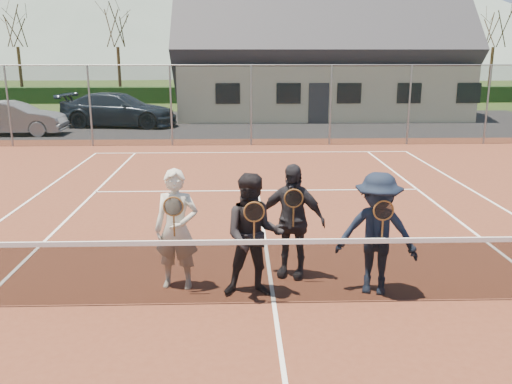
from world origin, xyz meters
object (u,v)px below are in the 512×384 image
player_b (254,235)px  player_d (377,234)px  clubhouse (319,43)px  player_a (177,229)px  player_c (291,221)px  car_c (119,110)px  car_b (13,118)px  tennis_net (274,268)px

player_b → player_d: 1.77m
clubhouse → player_a: size_ratio=8.67×
player_a → player_d: (2.89, -0.29, -0.00)m
player_c → car_c: bearing=109.7°
car_c → player_b: 19.83m
car_b → clubhouse: (14.16, 7.43, 3.27)m
clubhouse → player_b: 24.27m
car_b → tennis_net: 19.44m
car_c → player_c: bearing=-151.8°
car_b → player_b: (9.88, -16.27, 0.20)m
car_b → clubhouse: 16.32m
car_b → player_a: bearing=-152.2°
player_a → player_c: size_ratio=1.00×
tennis_net → player_b: (-0.27, 0.30, 0.38)m
car_b → player_a: size_ratio=2.41×
player_d → player_c: bearing=149.9°
tennis_net → player_c: 1.11m
car_c → player_a: 19.23m
car_b → clubhouse: clubhouse is taller
tennis_net → clubhouse: bearing=80.5°
tennis_net → car_b: bearing=121.5°
car_b → player_c: player_c is taller
player_c → car_b: bearing=123.9°
player_a → player_d: same height
car_b → clubhouse: size_ratio=0.28×
clubhouse → player_d: (-2.51, -23.68, -3.07)m
player_b → player_c: 0.91m
car_c → tennis_net: 20.20m
player_c → clubhouse: bearing=80.9°
player_d → car_c: bearing=112.2°
player_a → player_c: bearing=12.5°
player_b → clubhouse: bearing=79.8°
tennis_net → player_d: 1.57m
player_a → car_b: bearing=118.7°
player_b → player_d: same height
car_c → player_a: size_ratio=3.07×
player_c → tennis_net: bearing=-108.5°
car_c → clubhouse: 11.71m
clubhouse → player_b: bearing=-100.2°
car_b → player_b: bearing=-149.7°
player_d → player_a: bearing=174.3°
player_c → player_a: bearing=-167.5°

